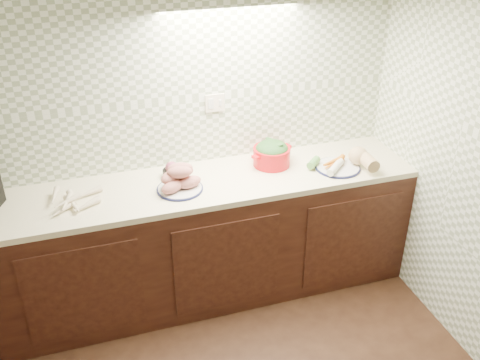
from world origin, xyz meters
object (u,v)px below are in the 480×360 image
object	(u,v)px
onion_bowl	(174,172)
dutch_oven	(272,153)
veg_plate	(347,160)
parsnip_pile	(61,201)
sweet_potato_plate	(179,180)

from	to	relation	value
onion_bowl	dutch_oven	bearing A→B (deg)	-2.16
onion_bowl	veg_plate	size ratio (longest dim) A/B	0.33
parsnip_pile	onion_bowl	distance (m)	0.73
dutch_oven	veg_plate	xyz separation A→B (m)	(0.48, -0.19, -0.04)
dutch_oven	veg_plate	world-z (taller)	dutch_oven
sweet_potato_plate	dutch_oven	bearing A→B (deg)	11.63
parsnip_pile	dutch_oven	xyz separation A→B (m)	(1.39, 0.10, 0.06)
parsnip_pile	sweet_potato_plate	size ratio (longest dim) A/B	1.20
sweet_potato_plate	veg_plate	bearing A→B (deg)	-2.47
parsnip_pile	veg_plate	world-z (taller)	veg_plate
sweet_potato_plate	onion_bowl	size ratio (longest dim) A/B	1.96
sweet_potato_plate	parsnip_pile	bearing A→B (deg)	177.26
sweet_potato_plate	veg_plate	world-z (taller)	sweet_potato_plate
parsnip_pile	veg_plate	size ratio (longest dim) A/B	0.78
sweet_potato_plate	veg_plate	size ratio (longest dim) A/B	0.65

